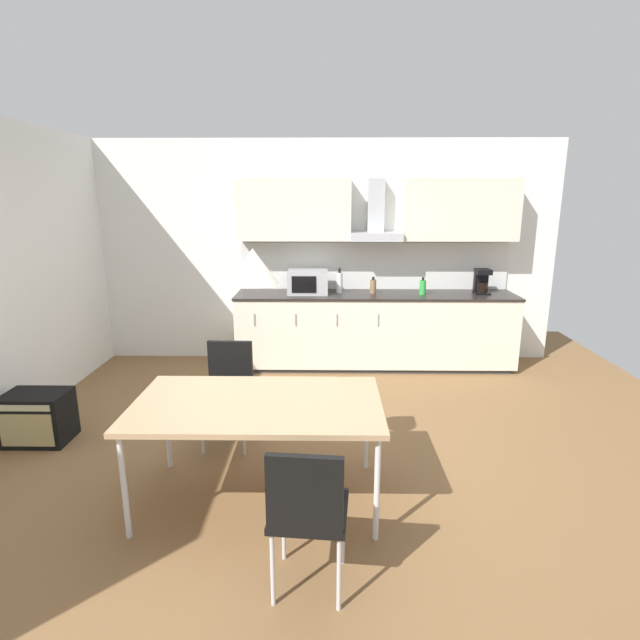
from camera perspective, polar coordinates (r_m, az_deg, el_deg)
name	(u,v)px	position (r m, az deg, el deg)	size (l,w,h in m)	color
ground_plane	(296,458)	(4.21, -2.74, -15.52)	(7.75, 7.84, 0.02)	brown
wall_back	(308,252)	(6.36, -1.43, 7.73)	(6.20, 0.10, 2.74)	white
kitchen_counter	(374,330)	(6.18, 6.24, -1.11)	(3.37, 0.69, 0.91)	#333333
backsplash_tile	(374,266)	(6.35, 6.15, 6.15)	(3.35, 0.02, 0.58)	silver
upper_wall_cabinets	(376,210)	(6.13, 6.46, 12.34)	(3.35, 0.40, 0.73)	silver
microwave	(308,282)	(6.03, -1.40, 4.36)	(0.48, 0.35, 0.28)	#ADADB2
coffee_maker	(482,281)	(6.33, 17.99, 4.23)	(0.18, 0.19, 0.30)	black
bottle_white	(339,282)	(6.07, 2.23, 4.31)	(0.08, 0.08, 0.30)	white
bottle_brown	(373,286)	(6.09, 6.08, 3.85)	(0.08, 0.08, 0.20)	brown
bottle_green	(423,287)	(6.10, 11.66, 3.70)	(0.08, 0.08, 0.21)	green
dining_table	(258,407)	(3.41, -7.14, -9.84)	(1.65, 0.95, 0.73)	tan
chair_near_right	(307,506)	(2.71, -1.46, -20.50)	(0.43, 0.43, 0.87)	black
chair_far_left	(228,383)	(4.31, -10.42, -7.06)	(0.42, 0.42, 0.87)	black
guitar_amp	(38,417)	(4.99, -29.53, -9.65)	(0.52, 0.37, 0.44)	black
pendant_lamp	(253,266)	(3.15, -7.66, 6.12)	(0.32, 0.32, 0.22)	silver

